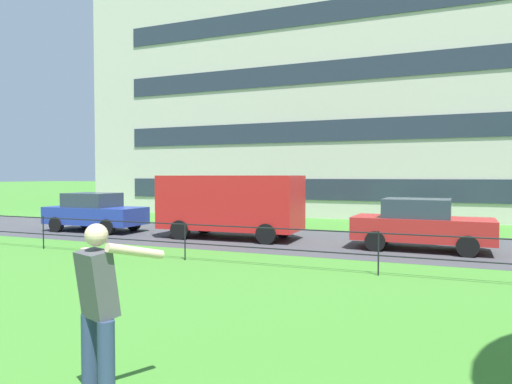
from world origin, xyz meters
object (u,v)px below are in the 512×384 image
Objects in this scene: panel_van_far_right at (231,203)px; car_red_far_left at (421,224)px; car_blue_right at (95,212)px; person_thrower at (98,308)px; apartment_building_background at (422,62)px.

panel_van_far_right reaches higher than car_red_far_left.
car_blue_right is 12.35m from car_red_far_left.
car_red_far_left is at bearing 77.83° from person_thrower.
apartment_building_background is at bearing 53.84° from car_blue_right.
apartment_building_background is at bearing 86.45° from person_thrower.
car_red_far_left is at bearing -1.81° from panel_van_far_right.
car_red_far_left is 18.07m from apartment_building_background.
apartment_building_background is (-0.73, 15.92, 8.51)m from car_red_far_left.
car_blue_right is 0.99× the size of car_red_far_left.
car_blue_right is at bearing -178.19° from panel_van_far_right.
person_thrower is 28.40m from apartment_building_background.
panel_van_far_right is 1.25× the size of car_red_far_left.
car_blue_right is at bearing 131.63° from person_thrower.
person_thrower is at bearing -48.37° from car_blue_right.
panel_van_far_right is at bearing -109.84° from apartment_building_background.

